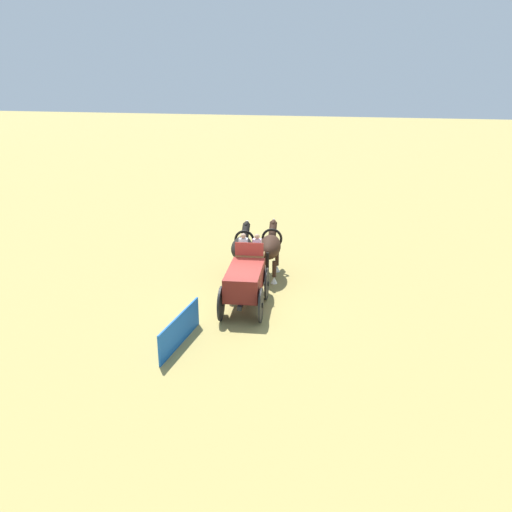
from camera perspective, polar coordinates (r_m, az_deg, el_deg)
ground_plane at (r=20.89m, az=-1.21°, el=-5.78°), size 220.00×220.00×0.00m
show_wagon at (r=20.59m, az=-1.16°, el=-2.56°), size 5.80×2.04×2.65m
draft_horse_near at (r=23.91m, az=-1.53°, el=0.92°), size 2.99×1.20×2.20m
draft_horse_off at (r=23.73m, az=1.58°, el=0.99°), size 3.21×1.25×2.29m
sponsor_banner at (r=18.20m, az=-8.38°, el=-8.01°), size 3.20×0.19×1.10m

